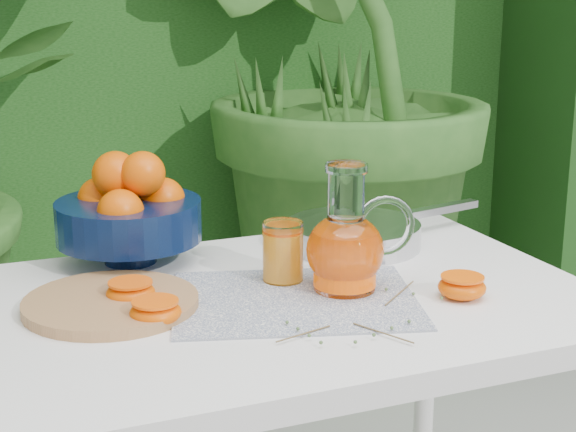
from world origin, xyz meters
name	(u,v)px	position (x,y,z in m)	size (l,w,h in m)	color
potted_plant_right	(316,59)	(0.69, 1.30, 1.01)	(2.03, 2.03, 2.03)	#2C6021
white_table	(292,339)	(0.07, -0.01, 0.67)	(1.00, 0.70, 0.75)	white
placemat	(295,300)	(0.06, -0.04, 0.75)	(0.40, 0.31, 0.00)	#0D1C4B
cutting_board	(111,303)	(-0.22, 0.04, 0.76)	(0.28, 0.28, 0.02)	#9C7346
fruit_bowl	(129,211)	(-0.14, 0.27, 0.85)	(0.35, 0.35, 0.21)	black
juice_pitcher	(347,247)	(0.16, -0.03, 0.83)	(0.20, 0.15, 0.22)	white
juice_tumbler	(283,253)	(0.08, 0.06, 0.80)	(0.07, 0.07, 0.10)	white
saute_pan	(355,233)	(0.29, 0.20, 0.78)	(0.48, 0.31, 0.05)	#B7B7BC
orange_halves	(253,297)	(-0.01, -0.04, 0.77)	(0.60, 0.26, 0.04)	#F56B02
thyme_sprigs	(366,317)	(0.13, -0.16, 0.76)	(0.32, 0.25, 0.01)	brown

